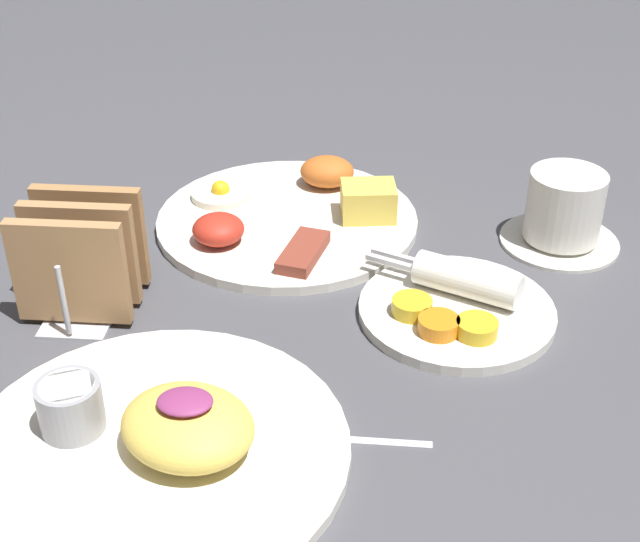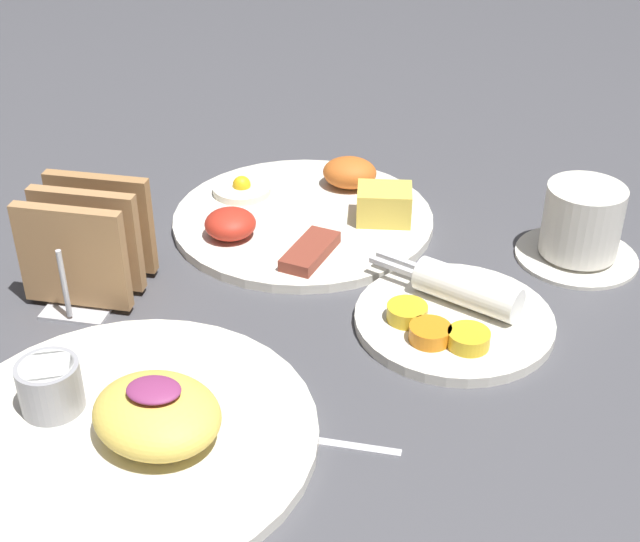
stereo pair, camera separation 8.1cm
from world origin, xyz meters
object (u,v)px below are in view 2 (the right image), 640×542
object	(u,v)px
plate_breakfast	(307,213)
toast_rack	(88,244)
plate_foreground	(129,425)
coffee_cup	(581,226)
plate_condiments	(454,314)

from	to	relation	value
plate_breakfast	toast_rack	size ratio (longest dim) A/B	2.37
plate_breakfast	plate_foreground	xyz separation A→B (m)	(-0.06, -0.35, 0.00)
plate_foreground	coffee_cup	xyz separation A→B (m)	(0.34, 0.33, 0.02)
toast_rack	coffee_cup	size ratio (longest dim) A/B	0.97
plate_breakfast	toast_rack	bearing A→B (deg)	-135.77
plate_condiments	coffee_cup	size ratio (longest dim) A/B	1.47
plate_breakfast	plate_condiments	distance (m)	0.23
plate_breakfast	plate_condiments	xyz separation A→B (m)	(0.17, -0.16, 0.00)
plate_condiments	plate_foreground	world-z (taller)	plate_foreground
plate_foreground	toast_rack	xyz separation A→B (m)	(-0.11, 0.19, 0.03)
plate_breakfast	toast_rack	distance (m)	0.24
plate_breakfast	plate_condiments	world-z (taller)	plate_breakfast
plate_foreground	plate_breakfast	bearing A→B (deg)	80.47
toast_rack	coffee_cup	xyz separation A→B (m)	(0.45, 0.15, -0.01)
coffee_cup	plate_condiments	bearing A→B (deg)	-128.87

